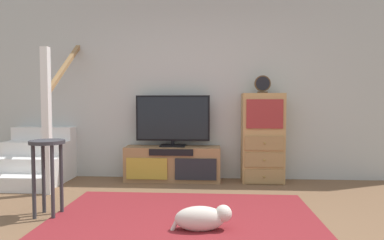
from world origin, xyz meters
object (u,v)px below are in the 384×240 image
bar_stool_near (47,160)px  side_cabinet (263,138)px  desk_clock (263,84)px  television (173,119)px  media_console (173,164)px  dog (203,218)px

bar_stool_near → side_cabinet: bearing=34.0°
side_cabinet → desk_clock: bearing=-127.1°
television → side_cabinet: size_ratio=0.84×
side_cabinet → television: bearing=179.4°
television → desk_clock: (1.27, -0.03, 0.50)m
desk_clock → side_cabinet: bearing=52.9°
media_console → desk_clock: bearing=-0.2°
media_console → bar_stool_near: bar_stool_near is taller
television → desk_clock: bearing=-1.3°
media_console → desk_clock: size_ratio=5.52×
desk_clock → dog: size_ratio=0.46×
media_console → side_cabinet: size_ratio=1.08×
television → side_cabinet: 1.30m
side_cabinet → bar_stool_near: bearing=-146.0°
desk_clock → dog: 2.38m
media_console → side_cabinet: (1.28, 0.01, 0.38)m
bar_stool_near → dog: size_ratio=1.39×
media_console → side_cabinet: 1.33m
side_cabinet → dog: side_cabinet is taller
desk_clock → dog: bearing=-112.6°
media_console → bar_stool_near: bearing=-124.0°
bar_stool_near → television: bearing=56.4°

